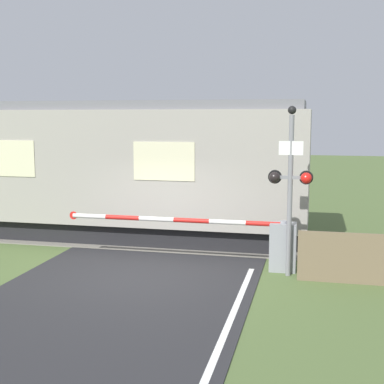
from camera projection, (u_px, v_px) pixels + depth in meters
name	position (u px, v px, depth m)	size (l,w,h in m)	color
ground_plane	(141.00, 275.00, 11.97)	(80.00, 80.00, 0.00)	#4C6033
track_bed	(181.00, 239.00, 15.48)	(36.00, 3.20, 0.13)	slate
train	(35.00, 167.00, 16.20)	(16.28, 2.97, 3.95)	black
crossing_barrier	(263.00, 242.00, 12.36)	(5.59, 0.44, 1.18)	gray
signal_post	(290.00, 181.00, 11.66)	(0.98, 0.26, 3.76)	gray
roadside_fence	(364.00, 259.00, 11.26)	(2.75, 0.06, 1.10)	#726047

